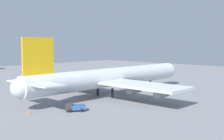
{
  "coord_description": "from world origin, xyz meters",
  "views": [
    {
      "loc": [
        -67.38,
        -64.78,
        16.78
      ],
      "look_at": [
        0.0,
        0.0,
        8.15
      ],
      "focal_mm": 47.69,
      "sensor_mm": 36.0,
      "label": 1
    }
  ],
  "objects_px": {
    "cargo_airplane": "(111,77)",
    "safety_cone_nose": "(165,84)",
    "fuel_truck": "(75,107)",
    "safety_cone_tail": "(30,112)"
  },
  "relations": [
    {
      "from": "cargo_airplane",
      "to": "safety_cone_nose",
      "type": "bearing_deg",
      "value": 1.17
    },
    {
      "from": "cargo_airplane",
      "to": "safety_cone_tail",
      "type": "xyz_separation_m",
      "value": [
        -30.43,
        -2.59,
        -5.43
      ]
    },
    {
      "from": "cargo_airplane",
      "to": "fuel_truck",
      "type": "distance_m",
      "value": 23.62
    },
    {
      "from": "safety_cone_tail",
      "to": "fuel_truck",
      "type": "bearing_deg",
      "value": -33.5
    },
    {
      "from": "fuel_truck",
      "to": "safety_cone_tail",
      "type": "distance_m",
      "value": 10.7
    },
    {
      "from": "fuel_truck",
      "to": "safety_cone_nose",
      "type": "relative_size",
      "value": 7.53
    },
    {
      "from": "fuel_truck",
      "to": "safety_cone_nose",
      "type": "distance_m",
      "value": 53.74
    },
    {
      "from": "safety_cone_nose",
      "to": "safety_cone_tail",
      "type": "distance_m",
      "value": 61.94
    },
    {
      "from": "cargo_airplane",
      "to": "fuel_truck",
      "type": "bearing_deg",
      "value": -158.49
    },
    {
      "from": "safety_cone_nose",
      "to": "fuel_truck",
      "type": "bearing_deg",
      "value": -170.22
    }
  ]
}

